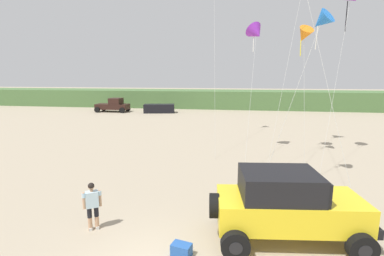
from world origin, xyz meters
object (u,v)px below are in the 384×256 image
at_px(distant_sedan, 159,108).
at_px(kite_pink_ribbon, 304,35).
at_px(jeep, 287,204).
at_px(kite_red_delta, 256,33).
at_px(person_watching, 92,203).
at_px(cooler_box, 181,250).
at_px(kite_black_sled, 321,21).
at_px(distant_pickup, 113,105).

height_order(distant_sedan, kite_pink_ribbon, kite_pink_ribbon).
xyz_separation_m(jeep, kite_red_delta, (-0.54, 10.20, 6.55)).
relative_size(jeep, person_watching, 2.98).
bearing_deg(cooler_box, distant_sedan, 120.41).
xyz_separation_m(person_watching, kite_black_sled, (8.22, 5.53, 6.53)).
xyz_separation_m(distant_sedan, kite_red_delta, (11.77, -19.27, 7.15)).
bearing_deg(kite_pink_ribbon, distant_pickup, 139.00).
distance_m(distant_pickup, kite_pink_ribbon, 29.20).
xyz_separation_m(jeep, distant_pickup, (-19.04, 29.36, -0.26)).
distance_m(cooler_box, kite_red_delta, 14.02).
bearing_deg(person_watching, kite_black_sled, 33.92).
bearing_deg(person_watching, kite_pink_ribbon, 51.88).
distance_m(jeep, distant_sedan, 31.94).
relative_size(kite_black_sled, kite_red_delta, 0.95).
distance_m(distant_sedan, kite_pink_ribbon, 24.85).
bearing_deg(kite_pink_ribbon, kite_black_sled, -94.95).
relative_size(jeep, distant_pickup, 1.08).
bearing_deg(distant_pickup, kite_red_delta, -46.02).
height_order(jeep, kite_black_sled, kite_black_sled).
bearing_deg(kite_black_sled, cooler_box, -127.70).
distance_m(cooler_box, distant_pickup, 34.61).
relative_size(jeep, kite_red_delta, 0.59).
xyz_separation_m(cooler_box, kite_black_sled, (5.01, 6.48, 7.28)).
bearing_deg(person_watching, distant_sedan, 101.39).
height_order(person_watching, distant_pickup, distant_pickup).
relative_size(person_watching, cooler_box, 2.98).
bearing_deg(jeep, kite_pink_ribbon, 77.30).
xyz_separation_m(cooler_box, distant_pickup, (-15.96, 30.70, 0.75)).
relative_size(person_watching, kite_pink_ribbon, 0.20).
distance_m(cooler_box, distant_sedan, 32.16).
distance_m(person_watching, kite_red_delta, 13.83).
bearing_deg(jeep, kite_black_sled, 69.44).
distance_m(person_watching, distant_sedan, 30.45).
bearing_deg(distant_sedan, kite_pink_ribbon, -62.67).
bearing_deg(distant_pickup, kite_black_sled, -49.10).
height_order(distant_sedan, kite_red_delta, kite_red_delta).
relative_size(jeep, kite_pink_ribbon, 0.60).
bearing_deg(kite_red_delta, kite_black_sled, -63.89).
bearing_deg(cooler_box, jeep, 37.15).
height_order(person_watching, kite_red_delta, kite_red_delta).
xyz_separation_m(kite_red_delta, kite_pink_ribbon, (2.96, 0.52, -0.13)).
height_order(jeep, distant_sedan, jeep).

